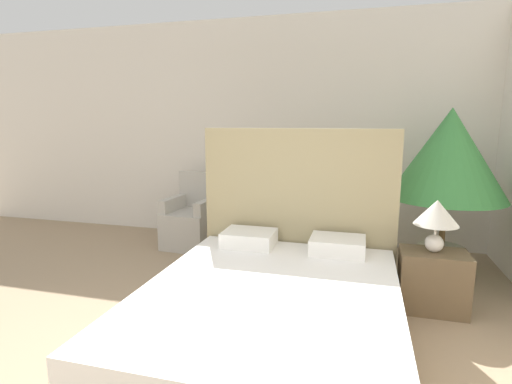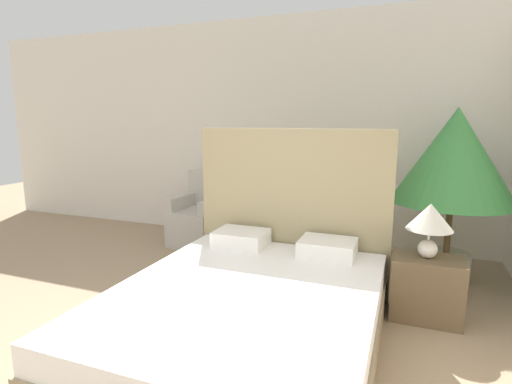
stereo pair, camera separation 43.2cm
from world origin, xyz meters
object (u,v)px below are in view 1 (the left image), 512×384
object	(u,v)px
nightstand	(433,281)
bed	(273,305)
table_lamp	(436,216)
armchair_near_window_left	(191,223)
armchair_near_window_right	(260,228)
potted_palm	(448,160)

from	to	relation	value
nightstand	bed	bearing A→B (deg)	-145.20
bed	table_lamp	xyz separation A→B (m)	(1.18, 0.83, 0.54)
armchair_near_window_left	armchair_near_window_right	xyz separation A→B (m)	(0.91, -0.00, 0.00)
bed	armchair_near_window_right	distance (m)	2.02
armchair_near_window_left	potted_palm	world-z (taller)	potted_palm
potted_palm	bed	bearing A→B (deg)	-129.34
nightstand	armchair_near_window_left	bearing A→B (deg)	157.91
potted_palm	table_lamp	distance (m)	0.99
armchair_near_window_left	nightstand	bearing A→B (deg)	-18.09
armchair_near_window_left	table_lamp	world-z (taller)	table_lamp
armchair_near_window_left	armchair_near_window_right	size ratio (longest dim) A/B	1.00
bed	potted_palm	bearing A→B (deg)	50.66
armchair_near_window_right	table_lamp	bearing A→B (deg)	-38.02
armchair_near_window_left	table_lamp	distance (m)	2.96
potted_palm	table_lamp	size ratio (longest dim) A/B	3.90
armchair_near_window_right	bed	bearing A→B (deg)	-79.03
bed	potted_palm	world-z (taller)	potted_palm
bed	potted_palm	distance (m)	2.40
armchair_near_window_right	potted_palm	size ratio (longest dim) A/B	0.54
armchair_near_window_right	table_lamp	world-z (taller)	table_lamp
armchair_near_window_right	potted_palm	xyz separation A→B (m)	(2.01, -0.22, 0.91)
bed	table_lamp	world-z (taller)	bed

